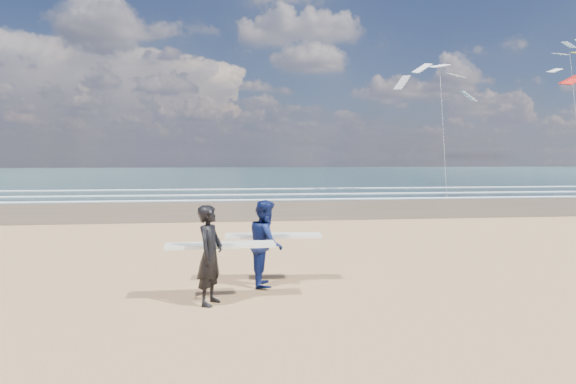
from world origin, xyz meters
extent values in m
cube|color=#4F422A|center=(20.00, 18.00, 0.01)|extent=(220.00, 12.00, 0.01)
cube|color=#1B363D|center=(20.00, 72.00, 0.01)|extent=(220.00, 100.00, 0.02)
cube|color=white|center=(20.00, 22.80, 0.05)|extent=(220.00, 0.50, 0.05)
cube|color=white|center=(20.00, 27.50, 0.05)|extent=(220.00, 0.50, 0.05)
cube|color=white|center=(20.00, 34.00, 0.05)|extent=(220.00, 0.50, 0.05)
imported|color=black|center=(0.81, -0.59, 0.97)|extent=(0.69, 0.83, 1.95)
cube|color=white|center=(1.01, -0.24, 1.10)|extent=(2.21, 0.57, 0.07)
imported|color=#0E194E|center=(2.01, 0.73, 0.96)|extent=(0.78, 0.97, 1.92)
cube|color=white|center=(2.21, 1.08, 1.07)|extent=(2.23, 0.67, 0.07)
cube|color=slate|center=(17.06, 24.50, 0.05)|extent=(0.12, 0.12, 0.10)
camera|label=1|loc=(1.08, -10.54, 2.89)|focal=32.00mm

